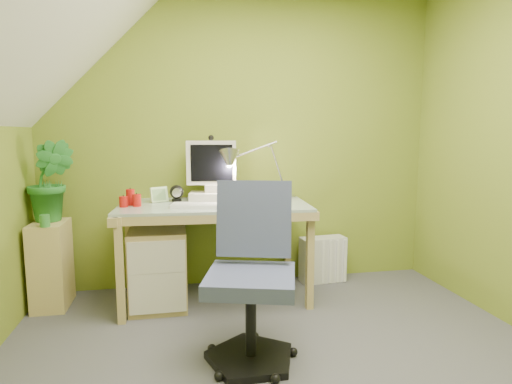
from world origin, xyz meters
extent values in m
cube|color=olive|center=(0.00, 1.60, 1.20)|extent=(3.20, 0.01, 2.40)
cube|color=white|center=(-0.35, 1.09, 0.75)|extent=(0.48, 0.25, 0.02)
cube|color=orange|center=(0.11, 1.09, 0.74)|extent=(0.28, 0.23, 0.01)
ellipsoid|color=white|center=(0.11, 1.09, 0.76)|extent=(0.11, 0.07, 0.04)
cylinder|color=maroon|center=(-0.09, 1.15, 0.78)|extent=(0.07, 0.07, 0.08)
cube|color=red|center=(0.15, 1.35, 0.80)|extent=(0.13, 0.04, 0.11)
cube|color=navy|center=(0.29, 1.39, 0.79)|extent=(0.13, 0.05, 0.11)
cube|color=#B6DB97|center=(-0.67, 1.37, 0.80)|extent=(0.13, 0.08, 0.12)
cube|color=tan|center=(-1.45, 1.32, 0.31)|extent=(0.23, 0.36, 0.62)
imported|color=#27752A|center=(-1.43, 1.37, 0.92)|extent=(0.33, 0.27, 0.59)
cylinder|color=#3B8D3B|center=(-1.43, 1.17, 0.67)|extent=(0.08, 0.08, 0.08)
cube|color=silver|center=(0.67, 1.46, 0.19)|extent=(0.39, 0.19, 0.38)
camera|label=1|loc=(-0.55, -1.90, 1.26)|focal=30.00mm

